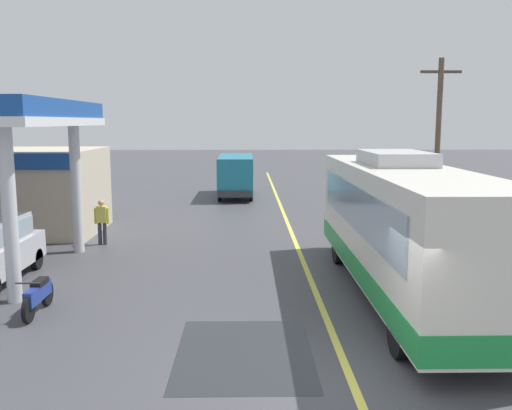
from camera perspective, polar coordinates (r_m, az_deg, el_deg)
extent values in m
plane|color=#424247|center=(29.55, 2.58, -0.17)|extent=(120.00, 120.00, 0.00)
cube|color=#D8CC4C|center=(24.63, 3.29, -1.93)|extent=(0.16, 50.00, 0.01)
cube|color=#26282D|center=(11.23, -1.22, -14.95)|extent=(2.65, 3.51, 0.01)
cube|color=silver|center=(14.80, 14.91, -1.88)|extent=(2.50, 11.00, 2.90)
cube|color=#1E8C3F|center=(15.03, 14.75, -6.01)|extent=(2.54, 11.04, 0.56)
cube|color=#8C9EAD|center=(9.68, 23.82, -4.45)|extent=(2.30, 0.10, 1.40)
cube|color=#8C9EAD|center=(14.43, 10.12, -0.18)|extent=(0.06, 9.35, 1.10)
cube|color=#8C9EAD|center=(15.12, 19.61, -0.14)|extent=(0.06, 9.35, 1.10)
cube|color=white|center=(9.57, 24.05, -0.35)|extent=(1.75, 0.08, 0.32)
cube|color=#B2B2B7|center=(15.56, 14.14, 4.70)|extent=(1.60, 2.80, 0.36)
cylinder|color=black|center=(11.24, 14.63, -12.48)|extent=(0.30, 1.00, 1.00)
cylinder|color=black|center=(17.99, 8.49, -4.33)|extent=(0.30, 1.00, 1.00)
cylinder|color=black|center=(18.48, 15.26, -4.20)|extent=(0.30, 1.00, 1.00)
cylinder|color=silver|center=(14.91, -23.99, -0.61)|extent=(0.36, 0.36, 4.60)
cylinder|color=silver|center=(19.94, -17.98, 1.86)|extent=(0.36, 0.36, 4.60)
cube|color=beige|center=(24.54, -23.83, 1.32)|extent=(7.00, 4.40, 3.40)
cylinder|color=black|center=(18.37, -21.63, -5.15)|extent=(0.20, 0.64, 0.64)
cube|color=teal|center=(33.43, -2.07, 3.25)|extent=(2.00, 6.00, 2.10)
cube|color=#8C9EAD|center=(33.40, -2.08, 3.93)|extent=(2.04, 5.10, 0.80)
cube|color=#2D2D33|center=(30.49, -2.17, 1.13)|extent=(1.90, 0.16, 0.36)
cylinder|color=black|center=(31.59, -3.73, 1.08)|extent=(0.22, 0.76, 0.76)
cylinder|color=black|center=(31.55, -0.53, 1.09)|extent=(0.22, 0.76, 0.76)
cylinder|color=black|center=(35.55, -3.42, 1.92)|extent=(0.22, 0.76, 0.76)
cylinder|color=black|center=(35.52, -0.58, 1.93)|extent=(0.22, 0.76, 0.76)
torus|color=black|center=(14.27, 23.44, -8.97)|extent=(0.06, 0.72, 0.72)
cube|color=maroon|center=(13.75, 24.43, -9.03)|extent=(0.06, 1.10, 0.08)
cube|color=silver|center=(13.66, 24.42, -6.22)|extent=(0.34, 0.24, 0.64)
sphere|color=tan|center=(13.52, 24.63, -4.51)|extent=(0.22, 0.22, 0.22)
cylinder|color=#2D2D38|center=(13.70, 24.00, -8.32)|extent=(0.12, 0.12, 0.55)
cylinder|color=#2D2D38|center=(13.79, 24.76, -8.26)|extent=(0.12, 0.12, 0.55)
cylinder|color=black|center=(13.68, -22.34, -9.91)|extent=(0.10, 0.60, 0.60)
cylinder|color=black|center=(14.74, -20.64, -8.49)|extent=(0.10, 0.60, 0.60)
cube|color=navy|center=(14.15, -21.50, -8.40)|extent=(0.20, 1.30, 0.36)
cube|color=black|center=(14.22, -21.34, -7.38)|extent=(0.24, 0.60, 0.12)
cylinder|color=#2D2D33|center=(13.55, -22.40, -7.44)|extent=(0.55, 0.04, 0.04)
cylinder|color=#33333F|center=(21.20, -15.73, -2.84)|extent=(0.14, 0.14, 0.82)
cylinder|color=#33333F|center=(21.16, -15.26, -2.84)|extent=(0.14, 0.14, 0.82)
cube|color=#D8CC4C|center=(21.06, -15.57, -0.95)|extent=(0.36, 0.22, 0.60)
sphere|color=tan|center=(20.99, -15.62, 0.21)|extent=(0.22, 0.22, 0.22)
cylinder|color=#D8CC4C|center=(21.12, -16.17, -1.08)|extent=(0.09, 0.09, 0.58)
cylinder|color=#D8CC4C|center=(21.01, -14.96, -1.08)|extent=(0.09, 0.09, 0.58)
cylinder|color=brown|center=(26.29, 18.16, 6.27)|extent=(0.24, 0.24, 7.25)
cube|color=#4C3D33|center=(26.36, 18.47, 12.85)|extent=(1.80, 0.12, 0.12)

